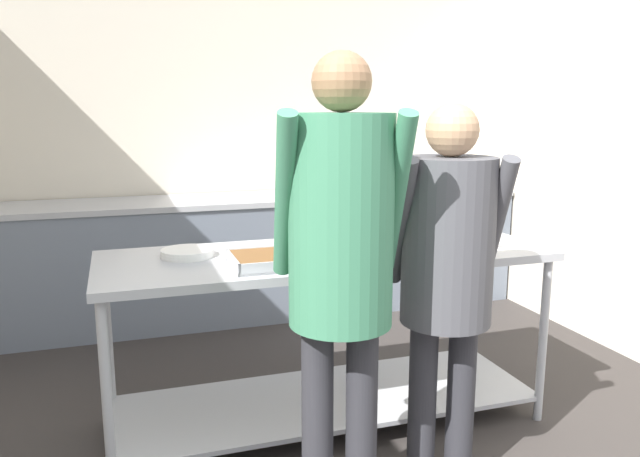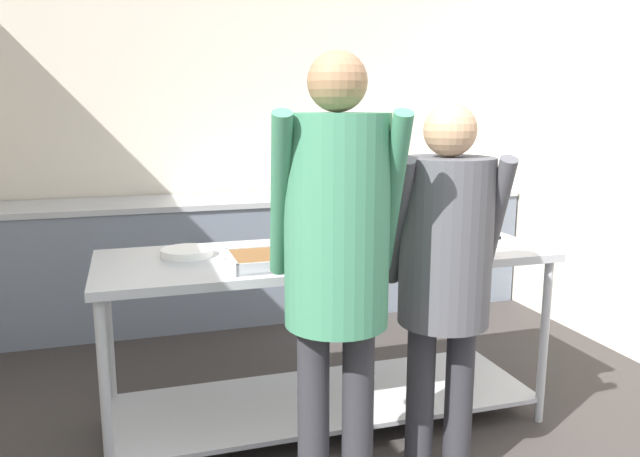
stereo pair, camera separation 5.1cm
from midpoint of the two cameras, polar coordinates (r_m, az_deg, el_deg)
The scene contains 10 objects.
wall_rear at distance 5.13m, azimuth -6.58°, elevation 7.80°, with size 4.40×0.06×2.65m.
back_counter at distance 4.90m, azimuth -5.56°, elevation -2.48°, with size 4.24×0.65×0.93m.
serving_counter at distance 3.18m, azimuth 1.00°, elevation -7.30°, with size 2.22×0.77×0.90m.
plate_stack at distance 3.07m, azimuth -11.58°, elevation -2.15°, with size 0.26×0.26×0.04m.
serving_tray_vegetables at distance 2.84m, azimuth -3.97°, elevation -2.86°, with size 0.37×0.31×0.05m.
serving_tray_roast at distance 3.04m, azimuth 4.12°, elevation -1.94°, with size 0.47×0.29×0.05m.
sauce_pan at distance 3.16m, azimuth 12.61°, elevation -1.47°, with size 0.39×0.25×0.07m.
guest_serving_left at distance 2.59m, azimuth 11.90°, elevation -2.89°, with size 0.52×0.40×1.63m.
guest_serving_right at distance 2.24m, azimuth 2.17°, elevation -1.76°, with size 0.52×0.41×1.80m.
water_bottle at distance 5.27m, azimuth 8.44°, elevation 4.92°, with size 0.06×0.06×0.27m.
Camera 2 is at (-0.92, -1.16, 1.61)m, focal length 35.00 mm.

